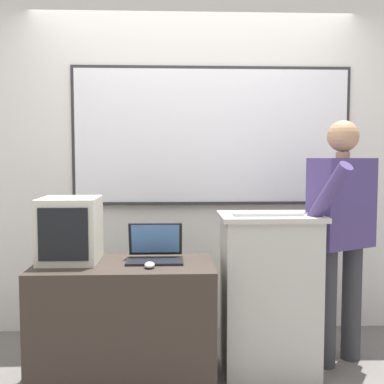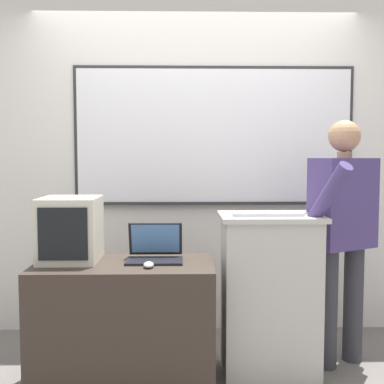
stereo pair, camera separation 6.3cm
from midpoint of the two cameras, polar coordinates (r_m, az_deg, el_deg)
name	(u,v)px [view 1 (the left image)]	position (r m, az deg, el deg)	size (l,w,h in m)	color
back_wall	(194,163)	(3.85, -0.28, 3.49)	(6.40, 0.17, 2.66)	silver
lectern_podium	(269,293)	(3.17, 8.55, -11.80)	(0.64, 0.46, 1.02)	#BCB7AD
side_desk	(125,323)	(3.06, -8.57, -15.16)	(1.08, 0.57, 0.74)	#382D26
person_presenter	(341,225)	(3.32, 16.77, -3.74)	(0.60, 0.68, 1.62)	#333338
laptop	(155,250)	(3.02, -5.00, -6.84)	(0.34, 0.28, 0.23)	black
wireless_keyboard	(268,214)	(3.01, 8.35, -2.58)	(0.43, 0.11, 0.02)	silver
computer_mouse_by_laptop	(150,265)	(2.82, -5.70, -8.60)	(0.06, 0.10, 0.03)	#BCBCC1
computer_mouse_by_keyboard	(314,212)	(3.08, 13.74, -2.37)	(0.06, 0.10, 0.03)	black
crt_monitor	(70,230)	(3.05, -14.83, -4.32)	(0.35, 0.39, 0.39)	beige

